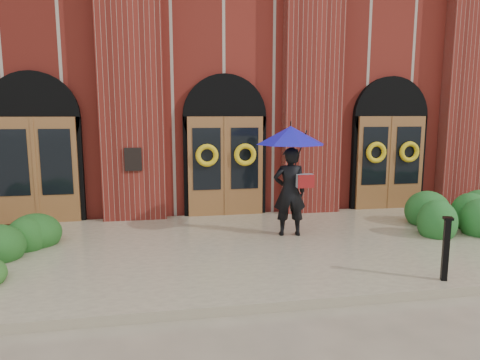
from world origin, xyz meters
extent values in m
plane|color=gray|center=(0.00, 0.00, 0.00)|extent=(90.00, 90.00, 0.00)
cube|color=tan|center=(0.00, 0.15, 0.07)|extent=(10.00, 5.30, 0.15)
cube|color=maroon|center=(0.00, 8.90, 3.50)|extent=(16.00, 12.00, 7.00)
cube|color=black|center=(-2.25, 2.47, 1.65)|extent=(0.40, 0.05, 0.55)
cube|color=maroon|center=(-2.25, 2.73, 3.50)|extent=(1.50, 0.45, 7.00)
cube|color=maroon|center=(2.25, 2.73, 3.50)|extent=(1.50, 0.45, 7.00)
cube|color=maroon|center=(6.75, 2.73, 3.50)|extent=(1.50, 0.45, 7.00)
cube|color=brown|center=(-4.50, 2.71, 1.40)|extent=(1.90, 0.10, 2.50)
cylinder|color=black|center=(-4.50, 2.85, 2.65)|extent=(2.10, 0.22, 2.10)
cube|color=brown|center=(0.00, 2.71, 1.40)|extent=(1.90, 0.10, 2.50)
cylinder|color=black|center=(0.00, 2.85, 2.65)|extent=(2.10, 0.22, 2.10)
cube|color=brown|center=(4.50, 2.71, 1.40)|extent=(1.90, 0.10, 2.50)
cylinder|color=black|center=(4.50, 2.85, 2.65)|extent=(2.10, 0.22, 2.10)
torus|color=yellow|center=(-0.48, 2.59, 1.70)|extent=(0.57, 0.13, 0.57)
torus|color=yellow|center=(0.48, 2.59, 1.70)|extent=(0.57, 0.13, 0.57)
torus|color=yellow|center=(4.02, 2.59, 1.70)|extent=(0.57, 0.13, 0.57)
torus|color=yellow|center=(4.98, 2.59, 1.70)|extent=(0.57, 0.13, 0.57)
imported|color=black|center=(1.07, 0.66, 1.09)|extent=(0.74, 0.53, 1.88)
cone|color=#1917B5|center=(1.07, 0.66, 2.28)|extent=(1.62, 1.62, 0.38)
cylinder|color=black|center=(1.12, 0.61, 1.78)|extent=(0.02, 0.02, 0.63)
cube|color=#A3A7A8|center=(1.35, 0.51, 1.34)|extent=(0.37, 0.22, 0.28)
cube|color=maroon|center=(1.35, 0.41, 1.34)|extent=(0.35, 0.07, 0.28)
cube|color=black|center=(2.74, -2.19, 0.64)|extent=(0.11, 0.11, 0.97)
cube|color=black|center=(2.74, -2.19, 1.14)|extent=(0.18, 0.18, 0.04)
camera|label=1|loc=(-1.52, -7.90, 2.75)|focal=32.00mm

